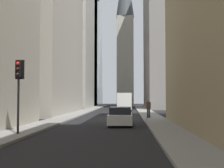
% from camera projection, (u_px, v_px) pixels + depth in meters
% --- Properties ---
extents(ground_plane, '(135.00, 135.00, 0.00)m').
position_uv_depth(ground_plane, '(108.00, 119.00, 27.80)').
color(ground_plane, black).
extents(sidewalk_right, '(90.00, 2.20, 0.14)m').
position_uv_depth(sidewalk_right, '(63.00, 118.00, 28.06)').
color(sidewalk_right, gray).
rests_on(sidewalk_right, ground_plane).
extents(sidewalk_left, '(90.00, 2.20, 0.14)m').
position_uv_depth(sidewalk_left, '(154.00, 119.00, 27.54)').
color(sidewalk_left, gray).
rests_on(sidewalk_left, ground_plane).
extents(building_left_far, '(18.67, 10.00, 32.23)m').
position_uv_depth(building_left_far, '(171.00, 28.00, 57.15)').
color(building_left_far, gray).
rests_on(building_left_far, ground_plane).
extents(building_right_far, '(19.11, 10.50, 28.74)m').
position_uv_depth(building_right_far, '(69.00, 40.00, 60.60)').
color(building_right_far, '#B7B2A5').
rests_on(building_right_far, ground_plane).
extents(building_right_midfar, '(18.65, 10.50, 23.59)m').
position_uv_depth(building_right_midfar, '(35.00, 26.00, 38.26)').
color(building_right_midfar, '#A8A091').
rests_on(building_right_midfar, ground_plane).
extents(church_spire, '(4.46, 4.46, 37.60)m').
position_uv_depth(church_spire, '(125.00, 26.00, 69.86)').
color(church_spire, '#B7B2A5').
rests_on(church_spire, ground_plane).
extents(delivery_truck, '(6.46, 2.25, 2.84)m').
position_uv_depth(delivery_truck, '(125.00, 102.00, 46.32)').
color(delivery_truck, silver).
rests_on(delivery_truck, ground_plane).
extents(sedan_white, '(4.30, 1.78, 1.42)m').
position_uv_depth(sedan_white, '(121.00, 117.00, 21.73)').
color(sedan_white, silver).
rests_on(sedan_white, ground_plane).
extents(traffic_light_foreground, '(0.43, 0.52, 4.15)m').
position_uv_depth(traffic_light_foreground, '(19.00, 79.00, 15.90)').
color(traffic_light_foreground, black).
rests_on(traffic_light_foreground, sidewalk_right).
extents(pedestrian, '(0.26, 0.44, 1.81)m').
position_uv_depth(pedestrian, '(148.00, 108.00, 27.95)').
color(pedestrian, '#33333D').
rests_on(pedestrian, sidewalk_left).
extents(discarded_bottle, '(0.07, 0.07, 0.27)m').
position_uv_depth(discarded_bottle, '(147.00, 119.00, 25.47)').
color(discarded_bottle, '#999EA3').
rests_on(discarded_bottle, sidewalk_left).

